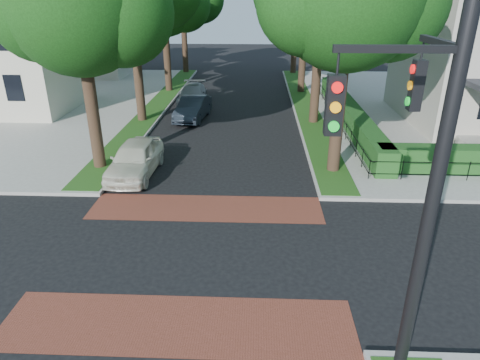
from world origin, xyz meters
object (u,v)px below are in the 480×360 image
parked_car_middle (193,108)px  parked_car_rear (192,94)px  traffic_signal (420,177)px  parked_car_front (135,159)px

parked_car_middle → parked_car_rear: 4.29m
traffic_signal → parked_car_middle: size_ratio=1.78×
traffic_signal → parked_car_front: (-8.49, 10.81, -3.92)m
traffic_signal → parked_car_rear: bearing=107.8°
parked_car_front → parked_car_rear: 13.66m
traffic_signal → parked_car_rear: 25.99m
traffic_signal → parked_car_rear: (-7.83, 24.45, -4.00)m
parked_car_front → parked_car_rear: (0.65, 13.65, -0.08)m
traffic_signal → parked_car_front: size_ratio=1.73×
traffic_signal → parked_car_rear: traffic_signal is taller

